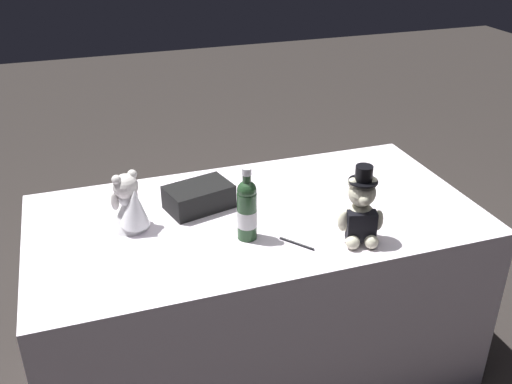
# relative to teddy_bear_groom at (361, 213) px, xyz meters

# --- Properties ---
(ground_plane) EXTENTS (12.00, 12.00, 0.00)m
(ground_plane) POSITION_rel_teddy_bear_groom_xyz_m (0.30, -0.32, -0.91)
(ground_plane) COLOR #2D2826
(reception_table) EXTENTS (1.83, 0.94, 0.80)m
(reception_table) POSITION_rel_teddy_bear_groom_xyz_m (0.30, -0.32, -0.52)
(reception_table) COLOR white
(reception_table) RESTS_ON ground_plane
(teddy_bear_groom) EXTENTS (0.17, 0.16, 0.31)m
(teddy_bear_groom) POSITION_rel_teddy_bear_groom_xyz_m (0.00, 0.00, 0.00)
(teddy_bear_groom) COLOR beige
(teddy_bear_groom) RESTS_ON reception_table
(teddy_bear_bride) EXTENTS (0.18, 0.21, 0.24)m
(teddy_bear_bride) POSITION_rel_teddy_bear_groom_xyz_m (0.80, -0.36, -0.01)
(teddy_bear_bride) COLOR white
(teddy_bear_bride) RESTS_ON reception_table
(champagne_bottle) EXTENTS (0.08, 0.08, 0.29)m
(champagne_bottle) POSITION_rel_teddy_bear_groom_xyz_m (0.39, -0.15, 0.01)
(champagne_bottle) COLOR #254627
(champagne_bottle) RESTS_ON reception_table
(signing_pen) EXTENTS (0.10, 0.13, 0.01)m
(signing_pen) POSITION_rel_teddy_bear_groom_xyz_m (0.23, -0.04, -0.11)
(signing_pen) COLOR black
(signing_pen) RESTS_ON reception_table
(gift_case_black) EXTENTS (0.30, 0.23, 0.10)m
(gift_case_black) POSITION_rel_teddy_bear_groom_xyz_m (0.51, -0.44, -0.07)
(gift_case_black) COLOR black
(gift_case_black) RESTS_ON reception_table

